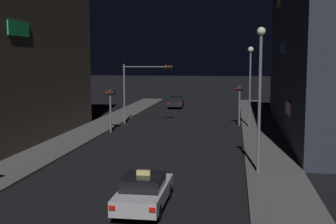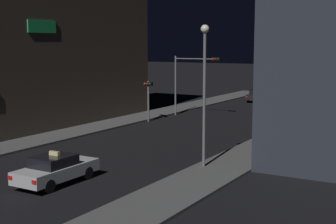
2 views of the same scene
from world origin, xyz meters
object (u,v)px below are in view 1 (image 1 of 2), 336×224
object	(u,v)px
far_car	(176,102)
taxi	(144,191)
traffic_light_right_kerb	(240,97)
street_lamp_far_block	(250,73)
traffic_light_overhead	(142,81)
traffic_light_left_kerb	(110,102)
street_lamp_near_block	(260,81)

from	to	relation	value
far_car	taxi	bearing A→B (deg)	-84.39
traffic_light_right_kerb	street_lamp_far_block	size ratio (longest dim) A/B	0.53
far_car	traffic_light_overhead	xyz separation A→B (m)	(-1.19, -14.64, 3.33)
taxi	traffic_light_left_kerb	xyz separation A→B (m)	(-6.67, 18.60, 1.83)
street_lamp_far_block	far_car	bearing A→B (deg)	118.70
taxi	street_lamp_near_block	xyz separation A→B (m)	(4.90, 6.22, 4.26)
street_lamp_near_block	far_car	bearing A→B (deg)	105.19
street_lamp_far_block	traffic_light_overhead	bearing A→B (deg)	173.45
far_car	traffic_light_overhead	size ratio (longest dim) A/B	0.81
taxi	street_lamp_near_block	distance (m)	8.99
far_car	traffic_light_right_kerb	distance (m)	16.31
far_car	traffic_light_right_kerb	xyz separation A→B (m)	(7.77, -14.22, 1.91)
street_lamp_far_block	taxi	bearing A→B (deg)	-102.41
traffic_light_overhead	street_lamp_near_block	size ratio (longest dim) A/B	0.74
traffic_light_left_kerb	traffic_light_right_kerb	bearing A→B (deg)	25.91
taxi	traffic_light_left_kerb	distance (m)	19.85
far_car	traffic_light_right_kerb	world-z (taller)	traffic_light_right_kerb
traffic_light_overhead	far_car	bearing A→B (deg)	85.34
traffic_light_right_kerb	street_lamp_far_block	xyz separation A→B (m)	(0.86, -1.55, 2.26)
street_lamp_near_block	street_lamp_far_block	size ratio (longest dim) A/B	1.08
traffic_light_right_kerb	street_lamp_far_block	world-z (taller)	street_lamp_far_block
taxi	traffic_light_right_kerb	world-z (taller)	traffic_light_right_kerb
far_car	street_lamp_far_block	world-z (taller)	street_lamp_far_block
traffic_light_left_kerb	street_lamp_near_block	bearing A→B (deg)	-46.95
far_car	street_lamp_near_block	bearing A→B (deg)	-74.81
traffic_light_overhead	street_lamp_far_block	xyz separation A→B (m)	(9.82, -1.13, 0.84)
taxi	far_car	distance (m)	38.20
traffic_light_right_kerb	street_lamp_near_block	world-z (taller)	street_lamp_near_block
street_lamp_near_block	street_lamp_far_block	xyz separation A→B (m)	(-0.00, 16.04, -0.09)
traffic_light_overhead	traffic_light_left_kerb	xyz separation A→B (m)	(-1.74, -4.78, -1.50)
traffic_light_left_kerb	street_lamp_far_block	world-z (taller)	street_lamp_far_block
traffic_light_right_kerb	traffic_light_overhead	bearing A→B (deg)	-177.33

